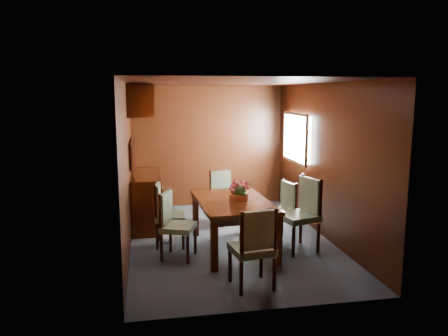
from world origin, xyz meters
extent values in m
plane|color=#313943|center=(0.00, 0.00, 0.00)|extent=(4.50, 4.50, 0.00)
cube|color=black|center=(-1.50, 0.00, 1.20)|extent=(0.02, 4.50, 2.40)
cube|color=black|center=(1.50, 0.00, 1.20)|extent=(0.02, 4.50, 2.40)
cube|color=black|center=(0.00, 2.25, 1.20)|extent=(3.00, 0.02, 2.40)
cube|color=black|center=(0.00, -2.25, 1.20)|extent=(3.00, 0.02, 2.40)
cube|color=black|center=(0.00, 0.00, 2.40)|extent=(3.00, 4.50, 0.02)
cube|color=white|center=(1.48, 1.10, 1.45)|extent=(0.14, 1.10, 0.80)
cube|color=#B2B2B7|center=(1.41, 1.10, 1.45)|extent=(0.04, 1.20, 0.90)
cube|color=black|center=(-1.47, 1.00, 1.28)|extent=(0.03, 1.36, 0.41)
cube|color=silver|center=(-1.45, 1.00, 1.28)|extent=(0.01, 1.30, 0.35)
cube|color=black|center=(-1.30, 1.00, 2.13)|extent=(0.40, 1.40, 0.50)
cube|color=black|center=(-1.25, 1.00, 0.45)|extent=(0.48, 1.40, 0.90)
cube|color=black|center=(-0.42, -1.15, 0.34)|extent=(0.09, 0.09, 0.68)
cube|color=black|center=(0.43, -1.11, 0.34)|extent=(0.09, 0.09, 0.68)
cube|color=black|center=(-0.49, 0.29, 0.34)|extent=(0.09, 0.09, 0.68)
cube|color=black|center=(0.36, 0.33, 0.34)|extent=(0.09, 0.09, 0.68)
cube|color=black|center=(-0.03, -0.41, 0.63)|extent=(0.94, 1.50, 0.10)
cube|color=black|center=(-0.03, -0.41, 0.71)|extent=(1.06, 1.62, 0.06)
cylinder|color=black|center=(-0.93, -0.36, 0.19)|extent=(0.04, 0.04, 0.37)
cylinder|color=black|center=(-1.07, -0.72, 0.19)|extent=(0.04, 0.04, 0.37)
cylinder|color=black|center=(-0.59, -0.49, 0.19)|extent=(0.04, 0.04, 0.37)
cylinder|color=black|center=(-0.73, -0.85, 0.19)|extent=(0.04, 0.04, 0.37)
cube|color=slate|center=(-0.83, -0.60, 0.43)|extent=(0.55, 0.57, 0.08)
cylinder|color=black|center=(-0.94, -0.35, 0.68)|extent=(0.04, 0.04, 0.50)
cylinder|color=black|center=(-1.08, -0.71, 0.68)|extent=(0.04, 0.04, 0.50)
cube|color=slate|center=(-0.99, -0.54, 0.70)|extent=(0.20, 0.40, 0.42)
cylinder|color=black|center=(-1.07, 0.14, 0.19)|extent=(0.04, 0.04, 0.38)
cylinder|color=black|center=(-1.11, -0.26, 0.19)|extent=(0.04, 0.04, 0.38)
cylinder|color=black|center=(-0.70, 0.10, 0.19)|extent=(0.04, 0.04, 0.38)
cylinder|color=black|center=(-0.74, -0.29, 0.19)|extent=(0.04, 0.04, 0.38)
cube|color=slate|center=(-0.91, -0.08, 0.44)|extent=(0.47, 0.49, 0.08)
cylinder|color=black|center=(-1.08, 0.14, 0.70)|extent=(0.04, 0.04, 0.51)
cylinder|color=black|center=(-1.12, -0.25, 0.70)|extent=(0.04, 0.04, 0.51)
cube|color=slate|center=(-1.08, -0.06, 0.72)|extent=(0.10, 0.42, 0.43)
cylinder|color=black|center=(1.13, -0.77, 0.21)|extent=(0.05, 0.05, 0.43)
cylinder|color=black|center=(1.03, -0.34, 0.21)|extent=(0.05, 0.05, 0.43)
cylinder|color=black|center=(0.73, -0.87, 0.21)|extent=(0.05, 0.05, 0.43)
cylinder|color=black|center=(0.62, -0.44, 0.21)|extent=(0.05, 0.05, 0.43)
cube|color=slate|center=(0.88, -0.61, 0.49)|extent=(0.59, 0.61, 0.09)
cylinder|color=black|center=(1.15, -0.77, 0.78)|extent=(0.05, 0.05, 0.57)
cylinder|color=black|center=(1.04, -0.34, 0.78)|extent=(0.05, 0.05, 0.57)
cube|color=slate|center=(1.07, -0.56, 0.80)|extent=(0.18, 0.46, 0.48)
cylinder|color=black|center=(0.97, -0.22, 0.18)|extent=(0.04, 0.04, 0.36)
cylinder|color=black|center=(0.89, 0.14, 0.18)|extent=(0.04, 0.04, 0.36)
cylinder|color=black|center=(0.63, -0.30, 0.18)|extent=(0.04, 0.04, 0.36)
cylinder|color=black|center=(0.55, 0.07, 0.18)|extent=(0.04, 0.04, 0.36)
cube|color=slate|center=(0.76, -0.08, 0.42)|extent=(0.49, 0.50, 0.07)
cylinder|color=black|center=(0.98, -0.22, 0.66)|extent=(0.04, 0.04, 0.48)
cylinder|color=black|center=(0.90, 0.14, 0.66)|extent=(0.04, 0.04, 0.48)
cube|color=slate|center=(0.92, -0.04, 0.68)|extent=(0.14, 0.39, 0.41)
cylinder|color=black|center=(-0.23, -1.88, 0.20)|extent=(0.04, 0.04, 0.39)
cylinder|color=black|center=(0.17, -1.83, 0.20)|extent=(0.04, 0.04, 0.39)
cylinder|color=black|center=(-0.29, -1.50, 0.20)|extent=(0.04, 0.04, 0.39)
cylinder|color=black|center=(0.11, -1.45, 0.20)|extent=(0.04, 0.04, 0.39)
cube|color=slate|center=(-0.06, -1.67, 0.45)|extent=(0.52, 0.50, 0.08)
cylinder|color=black|center=(-0.23, -1.89, 0.72)|extent=(0.04, 0.04, 0.52)
cylinder|color=black|center=(0.17, -1.84, 0.72)|extent=(0.04, 0.04, 0.52)
cube|color=slate|center=(-0.03, -1.85, 0.74)|extent=(0.43, 0.12, 0.44)
cylinder|color=black|center=(0.22, 1.12, 0.19)|extent=(0.04, 0.04, 0.37)
cylinder|color=black|center=(-0.14, 0.99, 0.19)|extent=(0.04, 0.04, 0.37)
cylinder|color=black|center=(0.34, 0.79, 0.19)|extent=(0.04, 0.04, 0.37)
cylinder|color=black|center=(-0.01, 0.65, 0.19)|extent=(0.04, 0.04, 0.37)
cube|color=slate|center=(0.10, 0.89, 0.43)|extent=(0.56, 0.55, 0.08)
cylinder|color=black|center=(0.21, 1.13, 0.68)|extent=(0.04, 0.04, 0.50)
cylinder|color=black|center=(-0.14, 1.00, 0.68)|extent=(0.04, 0.04, 0.50)
cube|color=slate|center=(0.04, 1.05, 0.70)|extent=(0.39, 0.19, 0.42)
cylinder|color=#CC6C3E|center=(0.05, -0.40, 0.78)|extent=(0.27, 0.27, 0.08)
sphere|color=#264A18|center=(0.05, -0.40, 0.84)|extent=(0.21, 0.21, 0.21)
camera|label=1|loc=(-1.24, -6.36, 2.24)|focal=35.00mm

